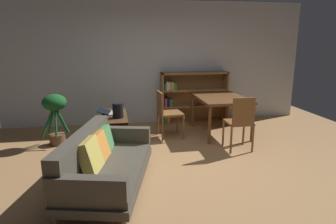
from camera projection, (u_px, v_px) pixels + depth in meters
name	position (u px, v px, depth m)	size (l,w,h in m)	color
ground_plane	(184.00, 168.00, 4.46)	(8.16, 8.16, 0.00)	#A87A4C
back_wall_panel	(157.00, 63.00, 6.73)	(6.80, 0.10, 2.70)	silver
fabric_couch	(102.00, 162.00, 3.82)	(1.28, 2.01, 0.73)	olive
media_console	(115.00, 129.00, 5.49)	(0.45, 1.10, 0.53)	#56351E
open_laptop	(112.00, 112.00, 5.55)	(0.50, 0.39, 0.08)	silver
desk_speaker	(118.00, 110.00, 5.23)	(0.19, 0.19, 0.26)	black
potted_floor_plant	(55.00, 112.00, 5.33)	(0.46, 0.46, 0.93)	brown
dining_table	(221.00, 100.00, 5.99)	(0.93, 1.31, 0.76)	brown
dining_chair_near	(240.00, 120.00, 5.05)	(0.43, 0.42, 0.95)	brown
dining_chair_far	(167.00, 111.00, 5.75)	(0.48, 0.48, 0.91)	brown
bookshelf	(190.00, 97.00, 6.87)	(1.52, 0.33, 1.16)	olive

